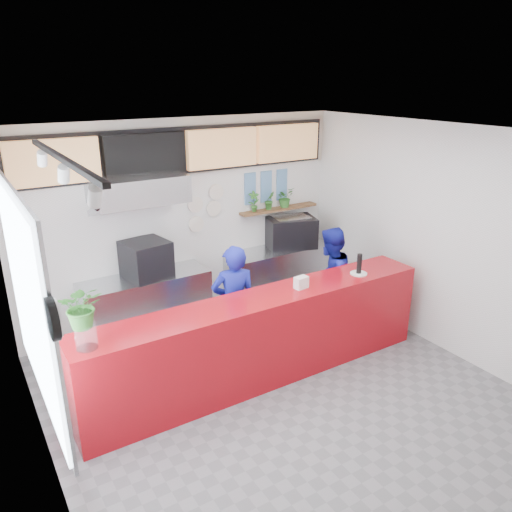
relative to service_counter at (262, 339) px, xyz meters
name	(u,v)px	position (x,y,z in m)	size (l,w,h in m)	color
floor	(280,394)	(0.00, -0.40, -0.55)	(5.00, 5.00, 0.00)	slate
ceiling	(285,134)	(0.00, -0.40, 2.45)	(5.00, 5.00, 0.00)	silver
wall_back	(186,222)	(0.00, 2.10, 0.95)	(5.00, 5.00, 0.00)	white
wall_left	(35,337)	(-2.50, -0.40, 0.95)	(5.00, 5.00, 0.00)	white
wall_right	(437,239)	(2.50, -0.40, 0.95)	(5.00, 5.00, 0.00)	white
service_counter	(262,339)	(0.00, 0.00, 0.00)	(4.50, 0.60, 1.10)	#9F0B14
cream_band	(182,147)	(0.00, 2.09, 2.05)	(5.00, 0.02, 0.80)	beige
prep_bench	(147,306)	(-0.80, 1.80, -0.10)	(1.80, 0.60, 0.90)	#B2B5BA
panini_oven	(146,259)	(-0.75, 1.80, 0.60)	(0.57, 0.57, 0.51)	black
extraction_hood	(138,189)	(-0.80, 1.75, 1.60)	(1.20, 0.70, 0.35)	#B2B5BA
hood_lip	(139,204)	(-0.80, 1.75, 1.40)	(1.20, 0.70, 0.08)	#B2B5BA
right_bench	(280,274)	(1.50, 1.80, -0.10)	(1.80, 0.60, 0.90)	#B2B5BA
espresso_machine	(291,232)	(1.70, 1.80, 0.59)	(0.76, 0.54, 0.49)	black
espresso_tray	(291,218)	(1.70, 1.80, 0.83)	(0.58, 0.40, 0.05)	silver
herb_shelf	(279,209)	(1.60, 2.00, 0.95)	(1.40, 0.18, 0.04)	brown
menu_board_far_left	(53,162)	(-1.75, 1.98, 2.00)	(1.10, 0.10, 0.55)	tan
menu_board_mid_left	(145,155)	(-0.59, 1.98, 2.00)	(1.10, 0.10, 0.55)	black
menu_board_mid_right	(222,148)	(0.57, 1.98, 2.00)	(1.10, 0.10, 0.55)	tan
menu_board_far_right	(288,143)	(1.73, 1.98, 2.00)	(1.10, 0.10, 0.55)	tan
soffit	(184,150)	(0.00, 2.06, 2.00)	(4.80, 0.04, 0.65)	black
window_pane	(29,301)	(-2.47, -0.10, 1.15)	(0.04, 2.20, 1.90)	silver
window_frame	(31,301)	(-2.45, -0.10, 1.15)	(0.03, 2.30, 2.00)	#B2B5BA
wall_clock_rim	(52,319)	(-2.46, -1.30, 1.50)	(0.30, 0.30, 0.05)	black
wall_clock_face	(57,318)	(-2.43, -1.30, 1.50)	(0.26, 0.26, 0.02)	white
track_rail	(62,158)	(-2.10, -0.40, 2.39)	(0.05, 2.40, 0.04)	black
dec_plate_a	(195,205)	(0.15, 2.07, 1.20)	(0.24, 0.24, 0.03)	silver
dec_plate_b	(214,208)	(0.45, 2.07, 1.10)	(0.24, 0.24, 0.03)	silver
dec_plate_c	(196,224)	(0.15, 2.07, 0.90)	(0.24, 0.24, 0.03)	silver
dec_plate_d	(216,192)	(0.50, 2.07, 1.35)	(0.24, 0.24, 0.03)	silver
photo_frame_a	(250,181)	(1.10, 2.08, 1.45)	(0.20, 0.02, 0.25)	#598CBF
photo_frame_b	(266,179)	(1.40, 2.08, 1.45)	(0.20, 0.02, 0.25)	#598CBF
photo_frame_c	(282,177)	(1.70, 2.08, 1.45)	(0.20, 0.02, 0.25)	#598CBF
photo_frame_d	(250,197)	(1.10, 2.08, 1.20)	(0.20, 0.02, 0.25)	#598CBF
photo_frame_e	(266,194)	(1.40, 2.08, 1.20)	(0.20, 0.02, 0.25)	#598CBF
photo_frame_f	(282,192)	(1.70, 2.08, 1.20)	(0.20, 0.02, 0.25)	#598CBF
staff_center	(234,305)	(-0.07, 0.56, 0.24)	(0.58, 0.38, 1.58)	#151C96
staff_right	(329,280)	(1.51, 0.57, 0.23)	(0.76, 0.59, 1.55)	#151C96
herb_a	(254,202)	(1.12, 2.00, 1.14)	(0.17, 0.12, 0.33)	#2E6D26
herb_b	(270,200)	(1.42, 2.00, 1.12)	(0.16, 0.13, 0.29)	#2E6D26
herb_c	(285,197)	(1.71, 2.00, 1.13)	(0.28, 0.25, 0.32)	#2E6D26
glass_vase	(86,336)	(-2.03, -0.09, 0.67)	(0.20, 0.20, 0.25)	white
basil_vase	(82,306)	(-2.03, -0.09, 0.99)	(0.39, 0.34, 0.44)	#2E6D26
napkin_holder	(301,282)	(0.54, -0.03, 0.62)	(0.17, 0.10, 0.15)	white
white_plate	(359,274)	(1.45, -0.06, 0.56)	(0.22, 0.22, 0.02)	white
pepper_mill	(359,264)	(1.45, -0.06, 0.70)	(0.07, 0.07, 0.26)	black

